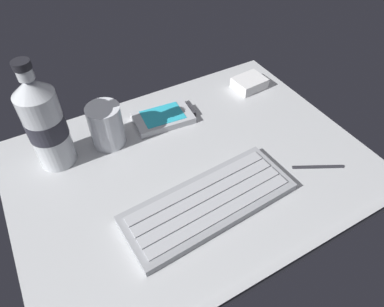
{
  "coord_description": "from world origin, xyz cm",
  "views": [
    {
      "loc": [
        -20.9,
        -36.99,
        46.95
      ],
      "look_at": [
        0.0,
        0.0,
        3.0
      ],
      "focal_mm": 32.01,
      "sensor_mm": 36.0,
      "label": 1
    }
  ],
  "objects_px": {
    "water_bottle": "(45,123)",
    "stylus_pen": "(318,166)",
    "juice_cup": "(107,127)",
    "charger_block": "(249,83)",
    "handheld_device": "(164,117)",
    "keyboard": "(209,202)"
  },
  "relations": [
    {
      "from": "juice_cup",
      "to": "stylus_pen",
      "type": "xyz_separation_m",
      "value": [
        0.31,
        -0.25,
        -0.04
      ]
    },
    {
      "from": "handheld_device",
      "to": "juice_cup",
      "type": "distance_m",
      "value": 0.13
    },
    {
      "from": "water_bottle",
      "to": "stylus_pen",
      "type": "xyz_separation_m",
      "value": [
        0.41,
        -0.25,
        -0.09
      ]
    },
    {
      "from": "keyboard",
      "to": "juice_cup",
      "type": "bearing_deg",
      "value": 111.96
    },
    {
      "from": "juice_cup",
      "to": "water_bottle",
      "type": "height_order",
      "value": "water_bottle"
    },
    {
      "from": "charger_block",
      "to": "stylus_pen",
      "type": "bearing_deg",
      "value": -98.21
    },
    {
      "from": "keyboard",
      "to": "charger_block",
      "type": "bearing_deg",
      "value": 43.11
    },
    {
      "from": "handheld_device",
      "to": "water_bottle",
      "type": "relative_size",
      "value": 0.64
    },
    {
      "from": "keyboard",
      "to": "juice_cup",
      "type": "distance_m",
      "value": 0.25
    },
    {
      "from": "charger_block",
      "to": "stylus_pen",
      "type": "relative_size",
      "value": 0.74
    },
    {
      "from": "charger_block",
      "to": "stylus_pen",
      "type": "distance_m",
      "value": 0.27
    },
    {
      "from": "keyboard",
      "to": "charger_block",
      "type": "height_order",
      "value": "charger_block"
    },
    {
      "from": "keyboard",
      "to": "stylus_pen",
      "type": "height_order",
      "value": "keyboard"
    },
    {
      "from": "handheld_device",
      "to": "charger_block",
      "type": "relative_size",
      "value": 1.89
    },
    {
      "from": "handheld_device",
      "to": "water_bottle",
      "type": "distance_m",
      "value": 0.24
    },
    {
      "from": "water_bottle",
      "to": "stylus_pen",
      "type": "relative_size",
      "value": 2.19
    },
    {
      "from": "handheld_device",
      "to": "juice_cup",
      "type": "height_order",
      "value": "juice_cup"
    },
    {
      "from": "juice_cup",
      "to": "stylus_pen",
      "type": "relative_size",
      "value": 0.89
    },
    {
      "from": "handheld_device",
      "to": "water_bottle",
      "type": "bearing_deg",
      "value": -178.24
    },
    {
      "from": "keyboard",
      "to": "water_bottle",
      "type": "distance_m",
      "value": 0.31
    },
    {
      "from": "juice_cup",
      "to": "charger_block",
      "type": "xyz_separation_m",
      "value": [
        0.35,
        0.02,
        -0.03
      ]
    },
    {
      "from": "water_bottle",
      "to": "charger_block",
      "type": "distance_m",
      "value": 0.45
    }
  ]
}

